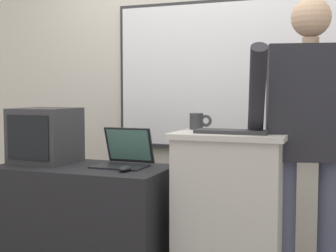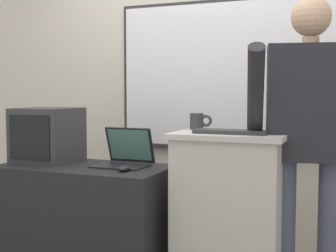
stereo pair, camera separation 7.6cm
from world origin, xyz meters
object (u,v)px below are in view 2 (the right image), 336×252
Objects in this scene: side_desk at (85,226)px; wireless_keyboard at (231,132)px; lectern_podium at (229,219)px; computer_mouse_by_laptop at (124,168)px; coffee_mug at (198,121)px; person_presenter at (309,130)px; laptop at (126,153)px; crt_monitor at (48,135)px.

side_desk is 2.67× the size of wireless_keyboard.
lectern_podium is 0.50m from wireless_keyboard.
lectern_podium reaches higher than side_desk.
side_desk is at bearing 164.08° from computer_mouse_by_laptop.
coffee_mug is at bearing 43.25° from computer_mouse_by_laptop.
lectern_podium is 7.15× the size of coffee_mug.
wireless_keyboard is 2.89× the size of coffee_mug.
person_presenter is 0.65m from coffee_mug.
side_desk is 0.52m from computer_mouse_by_laptop.
person_presenter reaches higher than wireless_keyboard.
computer_mouse_by_laptop is (0.09, -0.21, -0.06)m from laptop.
crt_monitor is (-1.63, -0.11, -0.07)m from person_presenter.
side_desk is at bearing -161.19° from coffee_mug.
coffee_mug is at bearing 14.37° from laptop.
coffee_mug is at bearing 141.89° from wireless_keyboard.
lectern_podium is 0.66m from person_presenter.
crt_monitor reaches higher than laptop.
crt_monitor is at bearing -174.83° from laptop.
wireless_keyboard is 0.65m from computer_mouse_by_laptop.
wireless_keyboard is 1.24m from crt_monitor.
person_presenter reaches higher than computer_mouse_by_laptop.
wireless_keyboard is (0.92, 0.02, 0.62)m from side_desk.
person_presenter reaches higher than coffee_mug.
coffee_mug is at bearing 9.28° from crt_monitor.
side_desk is 7.69× the size of coffee_mug.
lectern_podium is 0.61m from coffee_mug.
crt_monitor is (-0.64, 0.16, 0.16)m from computer_mouse_by_laptop.
person_presenter is 0.42m from wireless_keyboard.
side_desk is 2.85× the size of crt_monitor.
wireless_keyboard is 0.33m from coffee_mug.
wireless_keyboard is 3.97× the size of computer_mouse_by_laptop.
wireless_keyboard is at bearing 11.02° from computer_mouse_by_laptop.
wireless_keyboard is at bearing -7.56° from laptop.
lectern_podium is at bearing 0.60° from crt_monitor.
person_presenter is 4.32× the size of wireless_keyboard.
lectern_podium is 0.66m from computer_mouse_by_laptop.
laptop is 3.18× the size of computer_mouse_by_laptop.
person_presenter is at bearing 7.42° from side_desk.
side_desk is at bearing -178.53° from wireless_keyboard.
computer_mouse_by_laptop is 0.73× the size of coffee_mug.
person_presenter is 17.18× the size of computer_mouse_by_laptop.
laptop is 2.31× the size of coffee_mug.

